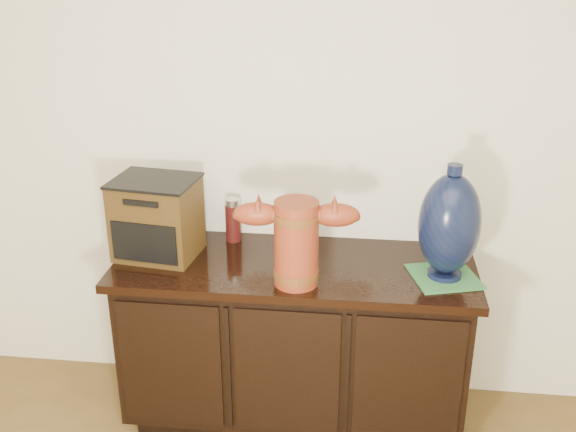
# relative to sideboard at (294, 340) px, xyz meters

# --- Properties ---
(sideboard) EXTENTS (1.46, 0.56, 0.75)m
(sideboard) POSITION_rel_sideboard_xyz_m (0.00, 0.00, 0.00)
(sideboard) COLOR black
(sideboard) RESTS_ON ground
(terracotta_vessel) EXTENTS (0.47, 0.19, 0.33)m
(terracotta_vessel) POSITION_rel_sideboard_xyz_m (0.02, -0.16, 0.56)
(terracotta_vessel) COLOR maroon
(terracotta_vessel) RESTS_ON sideboard
(tv_radio) EXTENTS (0.36, 0.31, 0.33)m
(tv_radio) POSITION_rel_sideboard_xyz_m (-0.57, 0.02, 0.53)
(tv_radio) COLOR #3A270E
(tv_radio) RESTS_ON sideboard
(green_mat) EXTENTS (0.30, 0.30, 0.01)m
(green_mat) POSITION_rel_sideboard_xyz_m (0.59, -0.05, 0.37)
(green_mat) COLOR #2F6937
(green_mat) RESTS_ON sideboard
(lamp_base) EXTENTS (0.29, 0.29, 0.45)m
(lamp_base) POSITION_rel_sideboard_xyz_m (0.59, -0.05, 0.59)
(lamp_base) COLOR black
(lamp_base) RESTS_ON green_mat
(spray_can) EXTENTS (0.07, 0.07, 0.19)m
(spray_can) POSITION_rel_sideboard_xyz_m (-0.29, 0.19, 0.46)
(spray_can) COLOR #55100E
(spray_can) RESTS_ON sideboard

